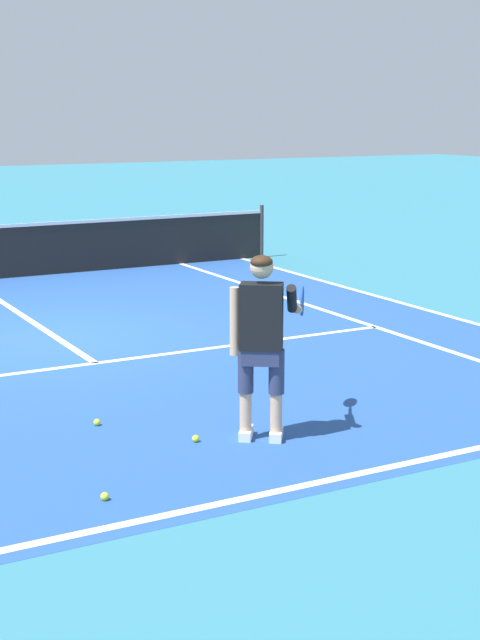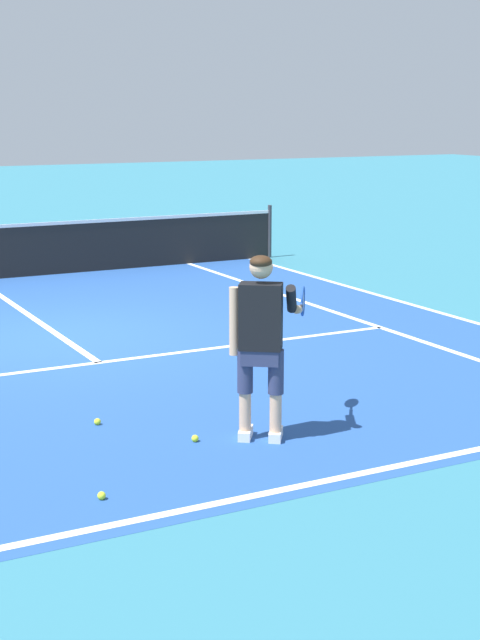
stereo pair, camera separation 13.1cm
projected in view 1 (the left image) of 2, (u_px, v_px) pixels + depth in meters
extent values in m
plane|color=teal|center=(56.00, 338.00, 12.75)|extent=(80.00, 80.00, 0.00)
cube|color=#234C93|center=(69.00, 346.00, 12.30)|extent=(10.98, 11.23, 0.00)
cube|color=white|center=(288.00, 489.00, 7.65)|extent=(10.98, 0.10, 0.01)
cube|color=white|center=(95.00, 363.00, 11.45)|extent=(8.23, 0.10, 0.01)
cube|color=white|center=(21.00, 314.00, 14.20)|extent=(0.10, 6.40, 0.01)
cube|color=white|center=(336.00, 314.00, 14.21)|extent=(0.10, 10.83, 0.01)
cube|color=white|center=(409.00, 305.00, 14.85)|extent=(0.10, 10.83, 0.01)
cylinder|color=#333338|center=(262.00, 231.00, 19.60)|extent=(0.08, 0.08, 1.07)
cube|color=white|center=(246.00, 433.00, 8.84)|extent=(0.25, 0.29, 0.09)
cube|color=white|center=(276.00, 434.00, 8.81)|extent=(0.25, 0.29, 0.09)
cylinder|color=tan|center=(246.00, 411.00, 8.76)|extent=(0.11, 0.11, 0.36)
cylinder|color=#2D3351|center=(246.00, 371.00, 8.68)|extent=(0.14, 0.14, 0.41)
cylinder|color=tan|center=(276.00, 412.00, 8.73)|extent=(0.11, 0.11, 0.36)
cylinder|color=#2D3351|center=(277.00, 371.00, 8.64)|extent=(0.14, 0.14, 0.41)
cube|color=#2D3351|center=(261.00, 353.00, 8.62)|extent=(0.39, 0.36, 0.20)
cube|color=black|center=(261.00, 316.00, 8.55)|extent=(0.44, 0.40, 0.60)
cylinder|color=tan|center=(235.00, 321.00, 8.59)|extent=(0.09, 0.09, 0.62)
cylinder|color=black|center=(292.00, 299.00, 8.58)|extent=(0.22, 0.27, 0.29)
cylinder|color=tan|center=(297.00, 309.00, 8.81)|extent=(0.23, 0.28, 0.14)
sphere|color=tan|center=(262.00, 267.00, 8.47)|extent=(0.21, 0.21, 0.21)
ellipsoid|color=#382314|center=(262.00, 262.00, 8.44)|extent=(0.28, 0.28, 0.12)
cylinder|color=#232326|center=(300.00, 308.00, 9.02)|extent=(0.14, 0.18, 0.03)
cylinder|color=#1E479E|center=(301.00, 305.00, 9.17)|extent=(0.08, 0.10, 0.02)
torus|color=#1E479E|center=(302.00, 301.00, 9.35)|extent=(0.19, 0.26, 0.30)
cylinder|color=silver|center=(302.00, 301.00, 9.35)|extent=(0.15, 0.21, 0.25)
sphere|color=#CCE02D|center=(105.00, 496.00, 7.43)|extent=(0.07, 0.07, 0.07)
sphere|color=#CCE02D|center=(196.00, 439.00, 8.73)|extent=(0.07, 0.07, 0.07)
sphere|color=#CCE02D|center=(97.00, 422.00, 9.19)|extent=(0.07, 0.07, 0.07)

